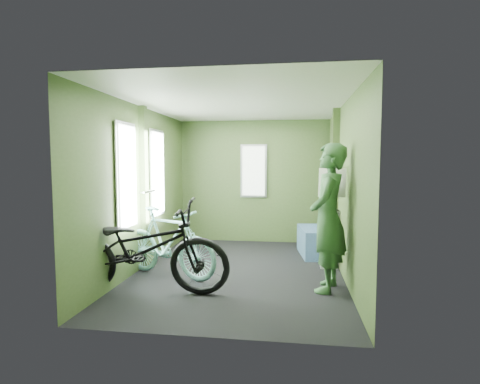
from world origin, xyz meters
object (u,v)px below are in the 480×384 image
(passenger, at_px, (328,217))
(bench_seat, at_px, (318,238))
(bicycle_mint, at_px, (168,276))
(bicycle_black, at_px, (143,294))
(waste_box, at_px, (329,238))

(passenger, height_order, bench_seat, passenger)
(bicycle_mint, xyz_separation_m, passenger, (2.04, -0.24, 0.87))
(bicycle_black, height_order, bench_seat, bench_seat)
(passenger, distance_m, bench_seat, 1.79)
(bicycle_mint, distance_m, waste_box, 2.34)
(bicycle_mint, distance_m, bench_seat, 2.52)
(passenger, relative_size, bench_seat, 1.83)
(waste_box, relative_size, bench_seat, 0.88)
(passenger, xyz_separation_m, waste_box, (0.12, 1.04, -0.45))
(waste_box, bearing_deg, bench_seat, 99.99)
(bicycle_mint, height_order, passenger, passenger)
(bench_seat, bearing_deg, bicycle_black, -142.56)
(bicycle_black, relative_size, bench_seat, 2.14)
(bicycle_black, height_order, waste_box, waste_box)
(passenger, bearing_deg, bench_seat, -166.88)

